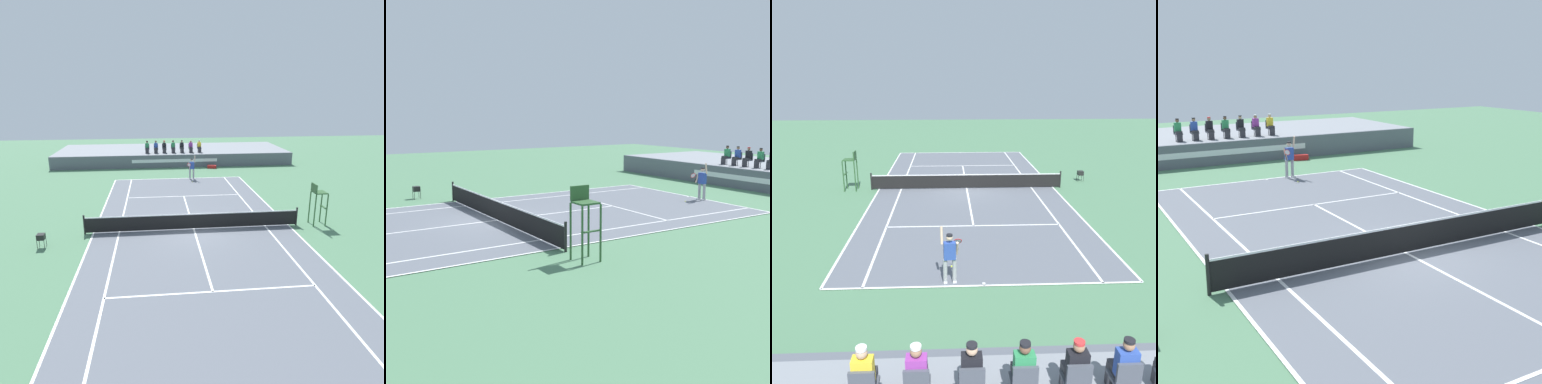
{
  "view_description": "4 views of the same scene",
  "coord_description": "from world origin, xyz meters",
  "views": [
    {
      "loc": [
        -2.1,
        -17.99,
        7.41
      ],
      "look_at": [
        0.35,
        4.07,
        1.0
      ],
      "focal_mm": 32.51,
      "sensor_mm": 36.0,
      "label": 1
    },
    {
      "loc": [
        20.26,
        -8.61,
        4.78
      ],
      "look_at": [
        0.35,
        4.07,
        1.0
      ],
      "focal_mm": 46.55,
      "sensor_mm": 36.0,
      "label": 2
    },
    {
      "loc": [
        1.2,
        23.59,
        6.87
      ],
      "look_at": [
        0.35,
        4.07,
        1.0
      ],
      "focal_mm": 36.43,
      "sensor_mm": 36.0,
      "label": 3
    },
    {
      "loc": [
        -8.86,
        -12.3,
        5.62
      ],
      "look_at": [
        0.35,
        4.07,
        1.0
      ],
      "focal_mm": 49.68,
      "sensor_mm": 36.0,
      "label": 4
    }
  ],
  "objects": [
    {
      "name": "ground_plane",
      "position": [
        0.0,
        0.0,
        0.0
      ],
      "size": [
        80.0,
        80.0,
        0.0
      ],
      "primitive_type": "plane",
      "color": "#4C7A56"
    },
    {
      "name": "spectator_seated_0",
      "position": [
        -2.77,
        18.02,
        1.91
      ],
      "size": [
        0.44,
        0.6,
        1.26
      ],
      "color": "#474C56",
      "rests_on": "bleacher_platform"
    },
    {
      "name": "spectator_seated_4",
      "position": [
        0.83,
        18.02,
        1.91
      ],
      "size": [
        0.44,
        0.6,
        1.26
      ],
      "color": "#474C56",
      "rests_on": "bleacher_platform"
    },
    {
      "name": "court",
      "position": [
        0.0,
        0.0,
        0.01
      ],
      "size": [
        11.08,
        23.88,
        0.03
      ],
      "color": "slate",
      "rests_on": "ground"
    },
    {
      "name": "equipment_bag",
      "position": [
        3.67,
        15.89,
        0.16
      ],
      "size": [
        0.95,
        0.52,
        0.32
      ],
      "color": "red",
      "rests_on": "ground"
    },
    {
      "name": "spectator_seated_3",
      "position": [
        -0.07,
        18.02,
        1.91
      ],
      "size": [
        0.44,
        0.6,
        1.26
      ],
      "color": "#474C56",
      "rests_on": "bleacher_platform"
    },
    {
      "name": "spectator_seated_5",
      "position": [
        1.77,
        18.02,
        1.91
      ],
      "size": [
        0.44,
        0.6,
        1.26
      ],
      "color": "#474C56",
      "rests_on": "bleacher_platform"
    },
    {
      "name": "bleacher_platform",
      "position": [
        0.0,
        20.91,
        0.65
      ],
      "size": [
        24.63,
        8.1,
        1.3
      ],
      "primitive_type": "cube",
      "color": "gray",
      "rests_on": "ground"
    },
    {
      "name": "barrier_wall",
      "position": [
        0.0,
        16.74,
        0.65
      ],
      "size": [
        24.63,
        0.25,
        1.3
      ],
      "color": "#565B66",
      "rests_on": "ground"
    },
    {
      "name": "spectator_seated_1",
      "position": [
        -1.87,
        18.02,
        1.91
      ],
      "size": [
        0.44,
        0.6,
        1.26
      ],
      "color": "#474C56",
      "rests_on": "bleacher_platform"
    },
    {
      "name": "spectator_seated_6",
      "position": [
        2.67,
        18.02,
        1.91
      ],
      "size": [
        0.44,
        0.6,
        1.26
      ],
      "color": "#474C56",
      "rests_on": "bleacher_platform"
    },
    {
      "name": "spectator_seated_2",
      "position": [
        -1.0,
        18.02,
        1.91
      ],
      "size": [
        0.44,
        0.6,
        1.26
      ],
      "color": "#474C56",
      "rests_on": "bleacher_platform"
    },
    {
      "name": "net",
      "position": [
        0.0,
        0.0,
        0.52
      ],
      "size": [
        11.98,
        0.1,
        1.07
      ],
      "color": "black",
      "rests_on": "ground"
    },
    {
      "name": "tennis_ball",
      "position": [
        1.09,
        10.48,
        0.03
      ],
      "size": [
        0.07,
        0.07,
        0.07
      ],
      "primitive_type": "sphere",
      "color": "#D1E533",
      "rests_on": "ground"
    },
    {
      "name": "tennis_player",
      "position": [
        1.16,
        11.61,
        0.99
      ],
      "size": [
        0.75,
        0.68,
        2.08
      ],
      "color": "#9E9EA3",
      "rests_on": "ground"
    }
  ]
}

